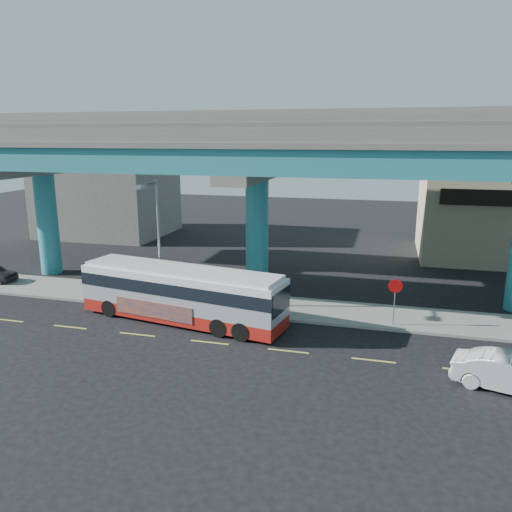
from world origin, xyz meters
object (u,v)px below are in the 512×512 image
(sedan, at_px, (511,374))
(street_lamp, at_px, (154,226))
(transit_bus, at_px, (181,292))
(stop_sign, at_px, (395,292))

(sedan, bearing_deg, street_lamp, 90.30)
(street_lamp, bearing_deg, transit_bus, -31.71)
(stop_sign, bearing_deg, sedan, -32.61)
(sedan, distance_m, stop_sign, 7.56)
(transit_bus, xyz_separation_m, street_lamp, (-2.12, 1.31, 3.38))
(transit_bus, height_order, stop_sign, transit_bus)
(transit_bus, bearing_deg, sedan, -3.81)
(street_lamp, xyz_separation_m, stop_sign, (13.48, 0.73, -3.05))
(transit_bus, height_order, sedan, transit_bus)
(transit_bus, height_order, street_lamp, street_lamp)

